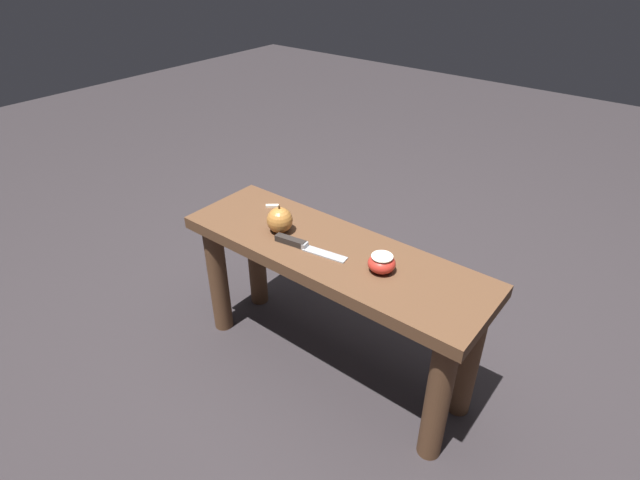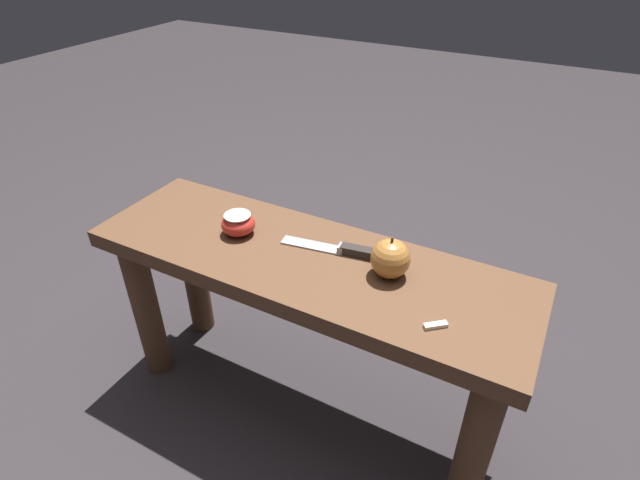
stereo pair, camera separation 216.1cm
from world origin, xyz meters
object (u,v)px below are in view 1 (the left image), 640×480
Objects in this scene: apple_whole at (280,220)px; apple_cut at (382,263)px; knife at (300,244)px; wooden_bench at (331,279)px.

apple_whole is 1.18× the size of apple_cut.
apple_whole reaches higher than knife.
apple_cut is at bearing 1.59° from knife.
knife is at bearing -145.91° from wooden_bench.
apple_cut reaches higher than knife.
apple_whole is (-0.19, -0.03, 0.16)m from wooden_bench.
wooden_bench is 0.25m from apple_whole.
apple_cut is (0.18, -0.01, 0.14)m from wooden_bench.
knife reaches higher than wooden_bench.
apple_cut reaches higher than wooden_bench.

